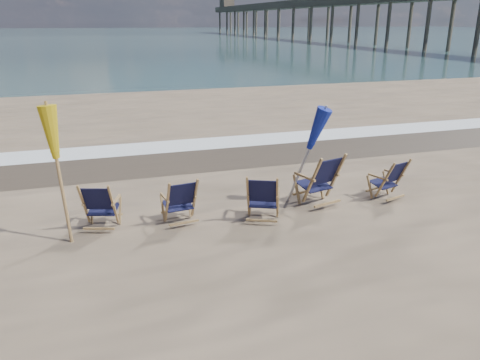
{
  "coord_description": "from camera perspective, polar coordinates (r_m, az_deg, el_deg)",
  "views": [
    {
      "loc": [
        -2.3,
        -5.23,
        3.56
      ],
      "look_at": [
        0.0,
        2.2,
        0.9
      ],
      "focal_mm": 35.0,
      "sensor_mm": 36.0,
      "label": 1
    }
  ],
  "objects": [
    {
      "name": "beach_chair_3",
      "position": [
        9.6,
        11.61,
        0.27
      ],
      "size": [
        0.9,
        0.96,
        1.12
      ],
      "primitive_type": null,
      "rotation": [
        0.0,
        0.0,
        3.4
      ],
      "color": "black",
      "rests_on": "ground"
    },
    {
      "name": "wet_sand_strip",
      "position": [
        12.75,
        -6.14,
        2.58
      ],
      "size": [
        200.0,
        2.6,
        0.0
      ],
      "primitive_type": "cube",
      "color": "#42362A",
      "rests_on": "ground"
    },
    {
      "name": "umbrella_yellow",
      "position": [
        7.98,
        -21.6,
        4.52
      ],
      "size": [
        0.3,
        0.3,
        2.29
      ],
      "color": "#9C7746",
      "rests_on": "ground"
    },
    {
      "name": "beach_chair_2",
      "position": [
        8.52,
        4.56,
        -2.38
      ],
      "size": [
        0.84,
        0.88,
        0.96
      ],
      "primitive_type": null,
      "rotation": [
        0.0,
        0.0,
        2.71
      ],
      "color": "black",
      "rests_on": "ground"
    },
    {
      "name": "fishing_pier",
      "position": [
        88.89,
        10.32,
        19.32
      ],
      "size": [
        4.4,
        140.0,
        9.3
      ],
      "primitive_type": null,
      "color": "brown",
      "rests_on": "ground"
    },
    {
      "name": "surf_foam",
      "position": [
        14.17,
        -7.34,
        4.2
      ],
      "size": [
        200.0,
        1.4,
        0.01
      ],
      "primitive_type": "cube",
      "color": "silver",
      "rests_on": "ground"
    },
    {
      "name": "beach_chair_4",
      "position": [
        10.31,
        19.02,
        0.29
      ],
      "size": [
        0.75,
        0.8,
        0.91
      ],
      "primitive_type": null,
      "rotation": [
        0.0,
        0.0,
        3.44
      ],
      "color": "black",
      "rests_on": "ground"
    },
    {
      "name": "umbrella_blue",
      "position": [
        9.24,
        7.99,
        6.18
      ],
      "size": [
        0.3,
        0.3,
        2.08
      ],
      "color": "#A5A5AD",
      "rests_on": "ground"
    },
    {
      "name": "beach_chair_0",
      "position": [
        8.5,
        -15.16,
        -3.17
      ],
      "size": [
        0.77,
        0.82,
        0.93
      ],
      "primitive_type": null,
      "rotation": [
        0.0,
        0.0,
        2.82
      ],
      "color": "black",
      "rests_on": "ground"
    },
    {
      "name": "ocean",
      "position": [
        133.29,
        -16.96,
        16.59
      ],
      "size": [
        400.0,
        400.0,
        0.0
      ],
      "primitive_type": "plane",
      "color": "#325153",
      "rests_on": "ground"
    },
    {
      "name": "beach_chair_1",
      "position": [
        8.58,
        -5.51,
        -2.4
      ],
      "size": [
        0.67,
        0.73,
        0.92
      ],
      "primitive_type": null,
      "rotation": [
        0.0,
        0.0,
        3.27
      ],
      "color": "black",
      "rests_on": "ground"
    }
  ]
}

